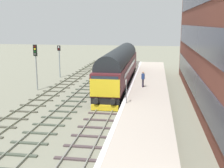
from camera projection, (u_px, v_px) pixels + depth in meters
name	position (u px, v px, depth m)	size (l,w,h in m)	color
ground_plane	(111.00, 101.00, 28.00)	(140.00, 140.00, 0.00)	gray
track_main	(111.00, 100.00, 27.99)	(2.50, 60.00, 0.15)	slate
track_adjacent_west	(76.00, 99.00, 28.52)	(2.50, 60.00, 0.15)	slate
track_adjacent_far_west	(44.00, 98.00, 29.02)	(2.50, 60.00, 0.15)	gray
station_platform	(147.00, 97.00, 27.36)	(4.00, 44.00, 1.01)	#B4A89B
station_building	(221.00, 40.00, 26.30)	(4.92, 31.22, 11.95)	brown
diesel_locomotive	(119.00, 66.00, 33.87)	(2.74, 20.06, 4.68)	black
signal_post_mid	(36.00, 61.00, 31.77)	(0.44, 0.22, 5.20)	gray
signal_post_far	(59.00, 58.00, 39.47)	(0.44, 0.22, 4.49)	gray
platform_number_sign	(126.00, 88.00, 23.34)	(0.10, 0.44, 1.97)	slate
waiting_passenger	(143.00, 78.00, 29.31)	(0.41, 0.50, 1.64)	#312B3E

